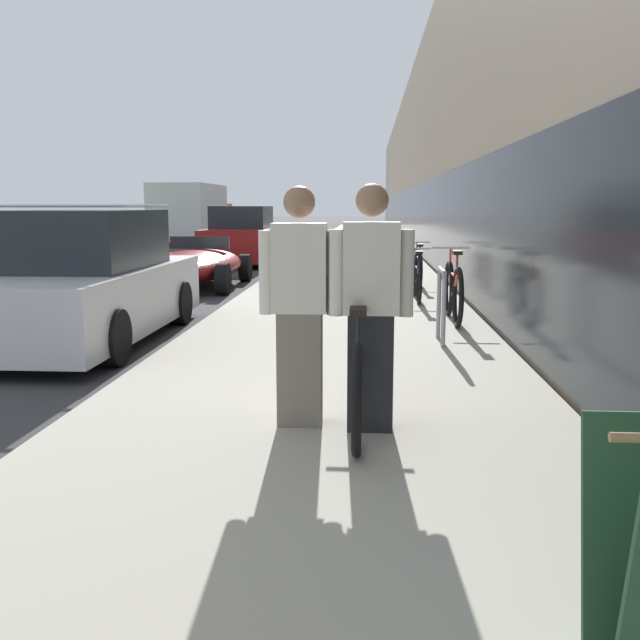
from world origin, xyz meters
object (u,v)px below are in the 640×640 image
at_px(person_bystander, 300,307).
at_px(cruiser_bike_nearest, 453,291).
at_px(cruiser_bike_middle, 417,279).
at_px(vintage_roadster_curbside, 194,266).
at_px(parked_sedan_far, 242,238).
at_px(tandem_bicycle, 359,366).
at_px(cruiser_bike_farthest, 418,267).
at_px(bike_rack_hoop, 441,298).
at_px(person_rider, 371,308).
at_px(parked_sedan_curbside, 83,283).
at_px(moving_truck, 193,213).

relative_size(person_bystander, cruiser_bike_nearest, 0.93).
distance_m(cruiser_bike_nearest, cruiser_bike_middle, 2.19).
bearing_deg(vintage_roadster_curbside, parked_sedan_far, 90.40).
bearing_deg(tandem_bicycle, cruiser_bike_nearest, 74.87).
bearing_deg(cruiser_bike_farthest, bike_rack_hoop, -91.48).
bearing_deg(cruiser_bike_middle, vintage_roadster_curbside, 149.33).
height_order(cruiser_bike_middle, cruiser_bike_farthest, cruiser_bike_middle).
relative_size(person_rider, person_bystander, 1.01).
distance_m(cruiser_bike_farthest, vintage_roadster_curbside, 4.53).
bearing_deg(cruiser_bike_nearest, cruiser_bike_farthest, 91.99).
bearing_deg(cruiser_bike_middle, bike_rack_hoop, -89.56).
xyz_separation_m(cruiser_bike_middle, cruiser_bike_farthest, (0.18, 2.32, -0.00)).
relative_size(person_bystander, vintage_roadster_curbside, 0.39).
bearing_deg(person_bystander, tandem_bicycle, 27.35).
bearing_deg(bike_rack_hoop, tandem_bicycle, -106.86).
bearing_deg(bike_rack_hoop, cruiser_bike_farthest, 88.52).
relative_size(person_rider, cruiser_bike_farthest, 0.96).
height_order(person_rider, parked_sedan_far, person_rider).
height_order(bike_rack_hoop, cruiser_bike_nearest, cruiser_bike_nearest).
bearing_deg(bike_rack_hoop, cruiser_bike_middle, 90.44).
relative_size(person_rider, cruiser_bike_middle, 0.98).
bearing_deg(cruiser_bike_nearest, parked_sedan_curbside, -165.95).
distance_m(cruiser_bike_middle, parked_sedan_curbside, 5.41).
distance_m(person_rider, bike_rack_hoop, 3.37).
relative_size(tandem_bicycle, cruiser_bike_nearest, 1.33).
relative_size(cruiser_bike_nearest, cruiser_bike_farthest, 1.03).
bearing_deg(moving_truck, tandem_bicycle, -73.72).
relative_size(cruiser_bike_middle, moving_truck, 0.24).
bearing_deg(tandem_bicycle, person_rider, -74.30).
relative_size(bike_rack_hoop, cruiser_bike_farthest, 0.48).
height_order(person_bystander, parked_sedan_curbside, person_bystander).
relative_size(bike_rack_hoop, cruiser_bike_middle, 0.49).
bearing_deg(parked_sedan_far, tandem_bicycle, -76.90).
relative_size(cruiser_bike_nearest, moving_truck, 0.25).
relative_size(cruiser_bike_middle, vintage_roadster_curbside, 0.41).
relative_size(person_rider, moving_truck, 0.24).
bearing_deg(person_bystander, bike_rack_hoop, 67.56).
xyz_separation_m(person_bystander, vintage_roadster_curbside, (-3.06, 9.41, -0.51)).
bearing_deg(parked_sedan_far, bike_rack_hoop, -70.04).
bearing_deg(moving_truck, bike_rack_hoop, -69.88).
relative_size(parked_sedan_curbside, vintage_roadster_curbside, 1.05).
height_order(person_bystander, bike_rack_hoop, person_bystander).
distance_m(bike_rack_hoop, cruiser_bike_nearest, 1.54).
height_order(person_rider, bike_rack_hoop, person_rider).
height_order(tandem_bicycle, person_rider, person_rider).
relative_size(cruiser_bike_farthest, vintage_roadster_curbside, 0.41).
bearing_deg(cruiser_bike_middle, parked_sedan_far, 117.33).
relative_size(cruiser_bike_nearest, parked_sedan_curbside, 0.41).
bearing_deg(cruiser_bike_middle, person_rider, -96.47).
distance_m(cruiser_bike_farthest, parked_sedan_far, 7.68).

